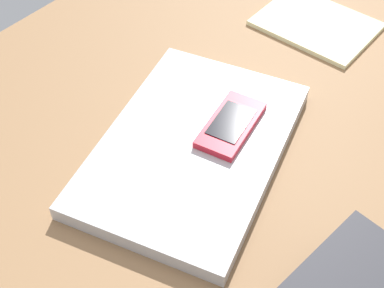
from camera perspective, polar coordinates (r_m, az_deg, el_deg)
name	(u,v)px	position (r cm, az deg, el deg)	size (l,w,h in cm)	color
desk_surface	(161,156)	(80.12, -3.25, -1.27)	(120.00, 80.00, 3.00)	olive
laptop_closed	(192,148)	(77.44, 0.00, -0.38)	(34.92, 23.55, 2.45)	#B7BABC
cell_phone_on_laptop	(231,125)	(78.17, 4.02, 2.00)	(12.79, 8.04, 1.24)	red
notepad	(316,24)	(102.81, 12.64, 11.92)	(14.94, 19.62, 0.80)	#F2EDB2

